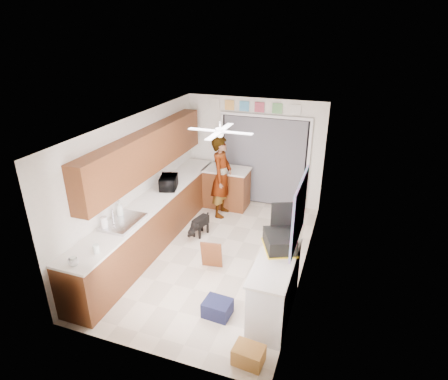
% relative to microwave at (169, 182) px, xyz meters
% --- Properties ---
extents(floor, '(5.00, 5.00, 0.00)m').
position_rel_microwave_xyz_m(floor, '(1.23, -0.55, -1.07)').
color(floor, beige).
rests_on(floor, ground).
extents(ceiling, '(5.00, 5.00, 0.00)m').
position_rel_microwave_xyz_m(ceiling, '(1.23, -0.55, 1.43)').
color(ceiling, white).
rests_on(ceiling, ground).
extents(wall_back, '(3.20, 0.00, 3.20)m').
position_rel_microwave_xyz_m(wall_back, '(1.23, 1.95, 0.18)').
color(wall_back, white).
rests_on(wall_back, ground).
extents(wall_front, '(3.20, 0.00, 3.20)m').
position_rel_microwave_xyz_m(wall_front, '(1.23, -3.05, 0.18)').
color(wall_front, white).
rests_on(wall_front, ground).
extents(wall_left, '(0.00, 5.00, 5.00)m').
position_rel_microwave_xyz_m(wall_left, '(-0.37, -0.55, 0.18)').
color(wall_left, white).
rests_on(wall_left, ground).
extents(wall_right, '(0.00, 5.00, 5.00)m').
position_rel_microwave_xyz_m(wall_right, '(2.83, -0.55, 0.18)').
color(wall_right, white).
rests_on(wall_right, ground).
extents(left_base_cabinets, '(0.60, 4.80, 0.90)m').
position_rel_microwave_xyz_m(left_base_cabinets, '(-0.07, -0.55, -0.62)').
color(left_base_cabinets, brown).
rests_on(left_base_cabinets, floor).
extents(left_countertop, '(0.62, 4.80, 0.04)m').
position_rel_microwave_xyz_m(left_countertop, '(-0.06, -0.55, -0.15)').
color(left_countertop, white).
rests_on(left_countertop, left_base_cabinets).
extents(upper_cabinets, '(0.32, 4.00, 0.80)m').
position_rel_microwave_xyz_m(upper_cabinets, '(-0.21, -0.35, 0.73)').
color(upper_cabinets, brown).
rests_on(upper_cabinets, wall_left).
extents(sink_basin, '(0.50, 0.76, 0.06)m').
position_rel_microwave_xyz_m(sink_basin, '(-0.06, -1.55, -0.12)').
color(sink_basin, silver).
rests_on(sink_basin, left_countertop).
extents(faucet, '(0.03, 0.03, 0.22)m').
position_rel_microwave_xyz_m(faucet, '(-0.25, -1.55, -0.02)').
color(faucet, silver).
rests_on(faucet, left_countertop).
extents(peninsula_base, '(1.00, 0.60, 0.90)m').
position_rel_microwave_xyz_m(peninsula_base, '(0.73, 1.45, -0.62)').
color(peninsula_base, brown).
rests_on(peninsula_base, floor).
extents(peninsula_top, '(1.04, 0.64, 0.04)m').
position_rel_microwave_xyz_m(peninsula_top, '(0.73, 1.45, -0.15)').
color(peninsula_top, white).
rests_on(peninsula_top, peninsula_base).
extents(back_opening_recess, '(2.00, 0.06, 2.10)m').
position_rel_microwave_xyz_m(back_opening_recess, '(1.48, 1.92, -0.02)').
color(back_opening_recess, black).
rests_on(back_opening_recess, wall_back).
extents(curtain_panel, '(1.90, 0.03, 2.05)m').
position_rel_microwave_xyz_m(curtain_panel, '(1.48, 1.88, -0.02)').
color(curtain_panel, slate).
rests_on(curtain_panel, wall_back).
extents(door_trim_left, '(0.06, 0.04, 2.10)m').
position_rel_microwave_xyz_m(door_trim_left, '(0.46, 1.89, -0.02)').
color(door_trim_left, white).
rests_on(door_trim_left, wall_back).
extents(door_trim_right, '(0.06, 0.04, 2.10)m').
position_rel_microwave_xyz_m(door_trim_right, '(2.50, 1.89, -0.02)').
color(door_trim_right, white).
rests_on(door_trim_right, wall_back).
extents(door_trim_head, '(2.10, 0.04, 0.06)m').
position_rel_microwave_xyz_m(door_trim_head, '(1.48, 1.89, 1.05)').
color(door_trim_head, white).
rests_on(door_trim_head, wall_back).
extents(header_frame_0, '(0.22, 0.02, 0.22)m').
position_rel_microwave_xyz_m(header_frame_0, '(0.63, 1.92, 1.23)').
color(header_frame_0, '#FBB853').
rests_on(header_frame_0, wall_back).
extents(header_frame_1, '(0.22, 0.02, 0.22)m').
position_rel_microwave_xyz_m(header_frame_1, '(0.98, 1.92, 1.23)').
color(header_frame_1, '#4EA1D1').
rests_on(header_frame_1, wall_back).
extents(header_frame_2, '(0.22, 0.02, 0.22)m').
position_rel_microwave_xyz_m(header_frame_2, '(1.33, 1.92, 1.23)').
color(header_frame_2, '#B94559').
rests_on(header_frame_2, wall_back).
extents(header_frame_3, '(0.22, 0.02, 0.22)m').
position_rel_microwave_xyz_m(header_frame_3, '(1.73, 1.92, 1.23)').
color(header_frame_3, '#63A960').
rests_on(header_frame_3, wall_back).
extents(header_frame_4, '(0.22, 0.02, 0.22)m').
position_rel_microwave_xyz_m(header_frame_4, '(2.13, 1.92, 1.23)').
color(header_frame_4, silver).
rests_on(header_frame_4, wall_back).
extents(route66_sign, '(0.22, 0.02, 0.26)m').
position_rel_microwave_xyz_m(route66_sign, '(0.28, 1.92, 1.23)').
color(route66_sign, silver).
rests_on(route66_sign, wall_back).
extents(right_counter_base, '(0.50, 1.40, 0.90)m').
position_rel_microwave_xyz_m(right_counter_base, '(2.58, -1.75, -0.62)').
color(right_counter_base, white).
rests_on(right_counter_base, floor).
extents(right_counter_top, '(0.54, 1.44, 0.04)m').
position_rel_microwave_xyz_m(right_counter_top, '(2.57, -1.75, -0.15)').
color(right_counter_top, white).
rests_on(right_counter_top, right_counter_base).
extents(abstract_painting, '(0.03, 1.15, 0.95)m').
position_rel_microwave_xyz_m(abstract_painting, '(2.81, -1.55, 0.58)').
color(abstract_painting, '#E253B9').
rests_on(abstract_painting, wall_right).
extents(ceiling_fan, '(1.14, 1.14, 0.24)m').
position_rel_microwave_xyz_m(ceiling_fan, '(1.23, -0.35, 1.25)').
color(ceiling_fan, white).
rests_on(ceiling_fan, ceiling).
extents(microwave, '(0.45, 0.55, 0.26)m').
position_rel_microwave_xyz_m(microwave, '(0.00, 0.00, 0.00)').
color(microwave, black).
rests_on(microwave, left_countertop).
extents(soap_bottle, '(0.13, 0.13, 0.31)m').
position_rel_microwave_xyz_m(soap_bottle, '(-0.22, -1.38, 0.02)').
color(soap_bottle, silver).
rests_on(soap_bottle, left_countertop).
extents(cup, '(0.16, 0.16, 0.11)m').
position_rel_microwave_xyz_m(cup, '(-0.03, -2.80, -0.08)').
color(cup, white).
rests_on(cup, left_countertop).
extents(jar_a, '(0.11, 0.11, 0.13)m').
position_rel_microwave_xyz_m(jar_a, '(0.08, -2.44, -0.07)').
color(jar_a, silver).
rests_on(jar_a, left_countertop).
extents(jar_b, '(0.09, 0.09, 0.13)m').
position_rel_microwave_xyz_m(jar_b, '(-0.02, -2.80, -0.07)').
color(jar_b, silver).
rests_on(jar_b, left_countertop).
extents(paper_towel_roll, '(0.12, 0.12, 0.23)m').
position_rel_microwave_xyz_m(paper_towel_roll, '(-0.21, -1.84, -0.02)').
color(paper_towel_roll, white).
rests_on(paper_towel_roll, left_countertop).
extents(suitcase, '(0.59, 0.66, 0.23)m').
position_rel_microwave_xyz_m(suitcase, '(2.55, -1.43, -0.01)').
color(suitcase, black).
rests_on(suitcase, right_counter_top).
extents(suitcase_rim, '(0.64, 0.71, 0.02)m').
position_rel_microwave_xyz_m(suitcase_rim, '(2.55, -1.43, -0.12)').
color(suitcase_rim, yellow).
rests_on(suitcase_rim, suitcase).
extents(suitcase_lid, '(0.40, 0.20, 0.50)m').
position_rel_microwave_xyz_m(suitcase_lid, '(2.55, -1.14, 0.24)').
color(suitcase_lid, black).
rests_on(suitcase_lid, suitcase).
extents(cardboard_box, '(0.41, 0.32, 0.24)m').
position_rel_microwave_xyz_m(cardboard_box, '(2.48, -2.75, -0.95)').
color(cardboard_box, gold).
rests_on(cardboard_box, floor).
extents(navy_crate, '(0.42, 0.36, 0.24)m').
position_rel_microwave_xyz_m(navy_crate, '(1.81, -2.08, -0.95)').
color(navy_crate, '#151936').
rests_on(navy_crate, floor).
extents(cabinet_door_panel, '(0.39, 0.20, 0.55)m').
position_rel_microwave_xyz_m(cabinet_door_panel, '(1.31, -1.02, -0.79)').
color(cabinet_door_panel, brown).
rests_on(cabinet_door_panel, floor).
extents(man, '(0.46, 0.68, 1.83)m').
position_rel_microwave_xyz_m(man, '(0.77, 1.00, -0.16)').
color(man, white).
rests_on(man, floor).
extents(dog, '(0.36, 0.60, 0.44)m').
position_rel_microwave_xyz_m(dog, '(0.68, -0.01, -0.85)').
color(dog, black).
rests_on(dog, floor).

